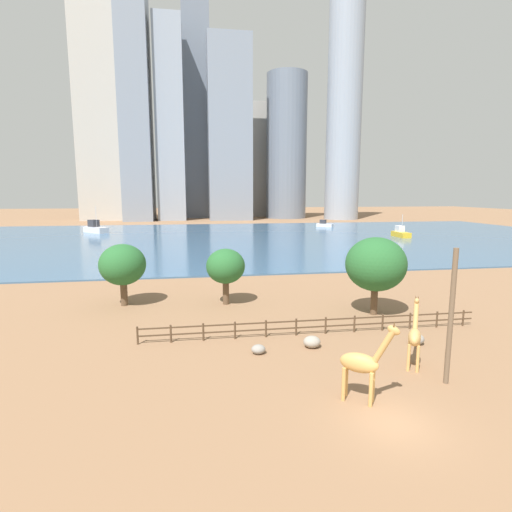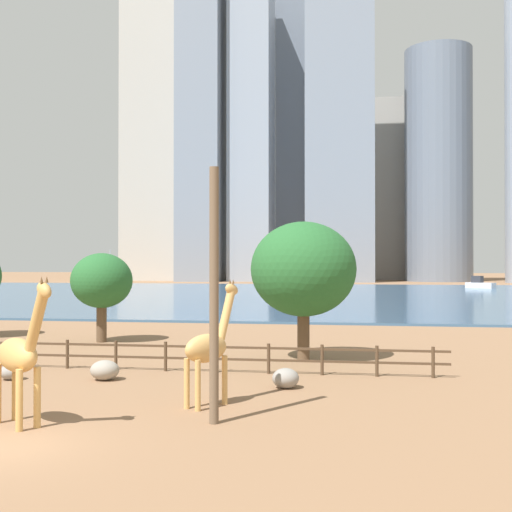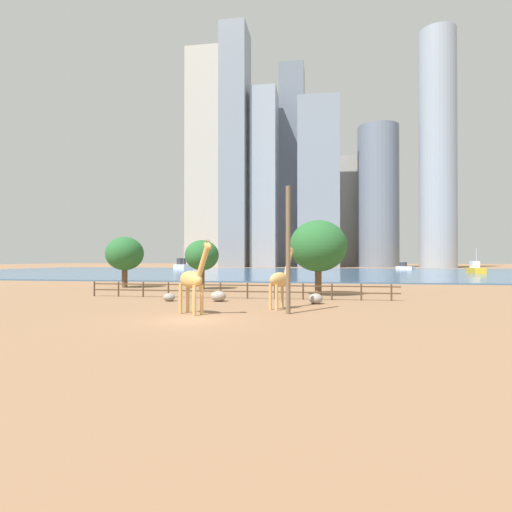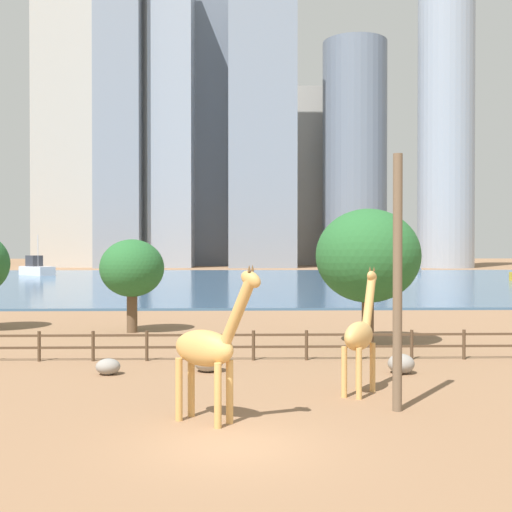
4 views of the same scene
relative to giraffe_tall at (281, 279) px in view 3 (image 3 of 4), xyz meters
The scene contains 23 objects.
ground_plane 74.57m from the giraffe_tall, 93.25° to the left, with size 400.00×400.00×0.00m, color #8C6647.
harbor_water 71.57m from the giraffe_tall, 93.39° to the left, with size 180.00×86.00×0.20m, color #3D6084.
giraffe_tall is the anchor object (origin of this frame).
giraffe_companion 6.00m from the giraffe_tall, 144.68° to the right, with size 2.71×2.13×4.43m.
utility_pole 3.04m from the giraffe_tall, 73.67° to the right, with size 0.28×0.28×7.68m, color brown.
boulder_near_fence 4.34m from the giraffe_tall, 56.30° to the left, with size 1.03×1.02×0.77m, color gray.
boulder_by_pole 6.74m from the giraffe_tall, 143.10° to the left, with size 1.19×1.08×0.81m, color gray.
boulder_small 9.85m from the giraffe_tall, 159.22° to the left, with size 0.94×0.83×0.62m, color gray.
enclosure_fence 7.86m from the giraffe_tall, 124.25° to the left, with size 26.12×0.14×1.30m.
tree_left_large 18.89m from the giraffe_tall, 122.85° to the left, with size 3.69×3.69×5.37m.
tree_center_broad 26.09m from the giraffe_tall, 139.52° to the left, with size 4.30×4.30×5.87m.
tree_right_tall 11.05m from the giraffe_tall, 77.19° to the left, with size 5.20×5.20×6.83m.
boat_ferry 76.00m from the giraffe_tall, 61.80° to the left, with size 2.37×6.14×5.47m.
boat_sailboat 97.16m from the giraffe_tall, 113.42° to the left, with size 7.37×7.46×6.94m.
boat_tug 101.23m from the giraffe_tall, 74.39° to the left, with size 5.03×4.52×2.20m.
skyline_tower_needle 157.87m from the giraffe_tall, 108.21° to the left, with size 17.14×8.32×96.19m, color #B7B2A8.
skyline_block_central 152.00m from the giraffe_tall, 103.38° to the left, with size 11.02×15.74×101.80m, color gray.
skyline_tower_glass 148.11m from the giraffe_tall, 98.36° to the left, with size 10.61×13.41×75.33m, color #939EAD.
skyline_block_left 151.74m from the giraffe_tall, 79.76° to the left, with size 16.84×16.84×58.88m, color slate.
skyline_block_right 150.19m from the giraffe_tall, 70.85° to the left, with size 13.65×13.65×91.00m, color #939EAD.
skyline_tower_short 163.39m from the giraffe_tall, 93.74° to the left, with size 11.13×11.43×92.03m, color slate.
skyline_block_wide 166.72m from the giraffe_tall, 84.42° to the left, with size 13.58×14.52×50.16m, color #B7B2A8.
skyline_tower_far 141.47m from the giraffe_tall, 89.23° to the left, with size 16.66×9.57×69.04m, color gray.
Camera 3 is at (6.82, -20.63, 3.27)m, focal length 28.00 mm.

